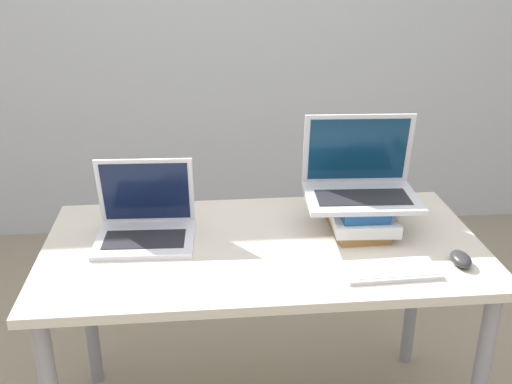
{
  "coord_description": "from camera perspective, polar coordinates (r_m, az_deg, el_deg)",
  "views": [
    {
      "loc": [
        -0.18,
        -1.33,
        1.65
      ],
      "look_at": [
        -0.02,
        0.36,
        0.93
      ],
      "focal_mm": 42.0,
      "sensor_mm": 36.0,
      "label": 1
    }
  ],
  "objects": [
    {
      "name": "desk",
      "position": [
        1.97,
        0.69,
        -7.13
      ],
      "size": [
        1.4,
        0.71,
        0.75
      ],
      "color": "beige",
      "rests_on": "ground_plane"
    },
    {
      "name": "laptop_left",
      "position": [
        1.97,
        -10.49,
        -2.93
      ],
      "size": [
        0.32,
        0.26,
        0.26
      ],
      "color": "silver",
      "rests_on": "desk"
    },
    {
      "name": "laptop_on_books",
      "position": [
        2.01,
        9.9,
        1.02
      ],
      "size": [
        0.38,
        0.27,
        0.27
      ],
      "color": "silver",
      "rests_on": "book_stack"
    },
    {
      "name": "book_stack",
      "position": [
        2.03,
        9.82,
        -2.13
      ],
      "size": [
        0.22,
        0.28,
        0.11
      ],
      "color": "olive",
      "rests_on": "desk"
    },
    {
      "name": "mouse",
      "position": [
        1.9,
        18.92,
        -6.05
      ],
      "size": [
        0.06,
        0.1,
        0.04
      ],
      "color": "#2D2D2D",
      "rests_on": "desk"
    },
    {
      "name": "wireless_keyboard",
      "position": [
        1.81,
        12.67,
        -7.28
      ],
      "size": [
        0.28,
        0.13,
        0.01
      ],
      "color": "silver",
      "rests_on": "desk"
    }
  ]
}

